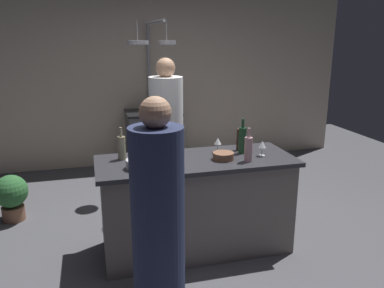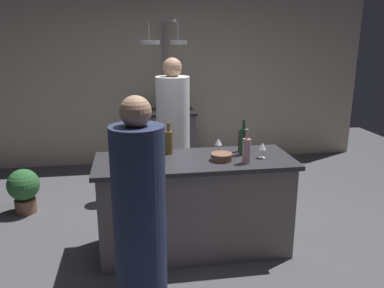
% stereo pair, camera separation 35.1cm
% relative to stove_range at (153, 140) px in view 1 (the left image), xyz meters
% --- Properties ---
extents(ground_plane, '(9.00, 9.00, 0.00)m').
position_rel_stove_range_xyz_m(ground_plane, '(0.00, -2.45, -0.45)').
color(ground_plane, '#4C4C51').
extents(back_wall, '(6.40, 0.16, 2.60)m').
position_rel_stove_range_xyz_m(back_wall, '(0.00, 0.40, 0.85)').
color(back_wall, '#BCAD99').
rests_on(back_wall, ground_plane).
extents(kitchen_island, '(1.80, 0.72, 0.90)m').
position_rel_stove_range_xyz_m(kitchen_island, '(0.00, -2.45, 0.01)').
color(kitchen_island, slate).
rests_on(kitchen_island, ground_plane).
extents(stove_range, '(0.80, 0.64, 0.89)m').
position_rel_stove_range_xyz_m(stove_range, '(0.00, 0.00, 0.00)').
color(stove_range, '#47474C').
rests_on(stove_range, ground_plane).
extents(chef, '(0.37, 0.37, 1.76)m').
position_rel_stove_range_xyz_m(chef, '(-0.09, -1.55, 0.37)').
color(chef, white).
rests_on(chef, ground_plane).
extents(bar_stool_left, '(0.28, 0.28, 0.68)m').
position_rel_stove_range_xyz_m(bar_stool_left, '(-0.54, -3.07, -0.07)').
color(bar_stool_left, '#4C4C51').
rests_on(bar_stool_left, ground_plane).
extents(guest_left, '(0.35, 0.35, 1.63)m').
position_rel_stove_range_xyz_m(guest_left, '(-0.53, -3.43, 0.31)').
color(guest_left, '#262D4C').
rests_on(guest_left, ground_plane).
extents(overhead_pot_rack, '(0.58, 1.33, 2.17)m').
position_rel_stove_range_xyz_m(overhead_pot_rack, '(-0.07, -0.39, 1.18)').
color(overhead_pot_rack, gray).
rests_on(overhead_pot_rack, ground_plane).
extents(potted_plant, '(0.36, 0.36, 0.52)m').
position_rel_stove_range_xyz_m(potted_plant, '(-1.80, -1.36, -0.15)').
color(potted_plant, brown).
rests_on(potted_plant, ground_plane).
extents(pepper_mill, '(0.05, 0.05, 0.21)m').
position_rel_stove_range_xyz_m(pepper_mill, '(0.48, -2.28, 0.56)').
color(pepper_mill, '#382319').
rests_on(pepper_mill, kitchen_island).
extents(wine_bottle_green, '(0.07, 0.07, 0.33)m').
position_rel_stove_range_xyz_m(wine_bottle_green, '(0.47, -2.38, 0.58)').
color(wine_bottle_green, '#193D23').
rests_on(wine_bottle_green, kitchen_island).
extents(wine_bottle_red, '(0.07, 0.07, 0.31)m').
position_rel_stove_range_xyz_m(wine_bottle_red, '(-0.31, -2.54, 0.57)').
color(wine_bottle_red, '#143319').
rests_on(wine_bottle_red, kitchen_island).
extents(wine_bottle_rose, '(0.07, 0.07, 0.30)m').
position_rel_stove_range_xyz_m(wine_bottle_rose, '(0.43, -2.63, 0.57)').
color(wine_bottle_rose, '#B78C8E').
rests_on(wine_bottle_rose, kitchen_island).
extents(wine_bottle_white, '(0.07, 0.07, 0.30)m').
position_rel_stove_range_xyz_m(wine_bottle_white, '(-0.65, -2.29, 0.57)').
color(wine_bottle_white, gray).
rests_on(wine_bottle_white, kitchen_island).
extents(wine_bottle_amber, '(0.07, 0.07, 0.30)m').
position_rel_stove_range_xyz_m(wine_bottle_amber, '(-0.21, -2.25, 0.57)').
color(wine_bottle_amber, brown).
rests_on(wine_bottle_amber, kitchen_island).
extents(wine_glass_near_right_guest, '(0.07, 0.07, 0.15)m').
position_rel_stove_range_xyz_m(wine_glass_near_right_guest, '(0.25, -2.30, 0.56)').
color(wine_glass_near_right_guest, silver).
rests_on(wine_glass_near_right_guest, kitchen_island).
extents(wine_glass_by_chef, '(0.07, 0.07, 0.15)m').
position_rel_stove_range_xyz_m(wine_glass_by_chef, '(0.61, -2.52, 0.56)').
color(wine_glass_by_chef, silver).
rests_on(wine_glass_by_chef, kitchen_island).
extents(mixing_bowl_steel, '(0.21, 0.21, 0.08)m').
position_rel_stove_range_xyz_m(mixing_bowl_steel, '(-0.54, -2.58, 0.49)').
color(mixing_bowl_steel, '#B7B7BC').
rests_on(mixing_bowl_steel, kitchen_island).
extents(mixing_bowl_wooden, '(0.19, 0.19, 0.07)m').
position_rel_stove_range_xyz_m(mixing_bowl_wooden, '(0.23, -2.53, 0.49)').
color(mixing_bowl_wooden, brown).
rests_on(mixing_bowl_wooden, kitchen_island).
extents(mixing_bowl_blue, '(0.16, 0.16, 0.07)m').
position_rel_stove_range_xyz_m(mixing_bowl_blue, '(-0.47, -2.36, 0.49)').
color(mixing_bowl_blue, '#334C6B').
rests_on(mixing_bowl_blue, kitchen_island).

